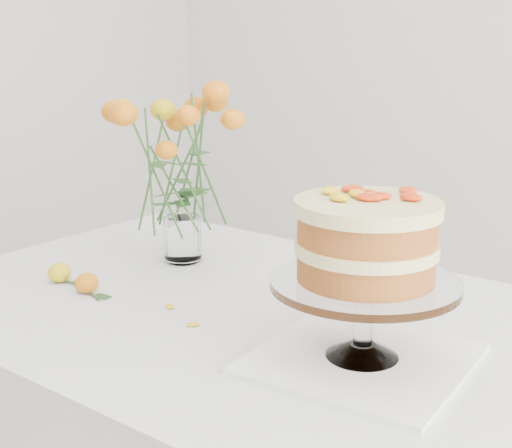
{
  "coord_description": "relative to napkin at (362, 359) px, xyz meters",
  "views": [
    {
      "loc": [
        0.83,
        -1.06,
        1.28
      ],
      "look_at": [
        0.0,
        0.03,
        0.92
      ],
      "focal_mm": 50.0,
      "sensor_mm": 36.0,
      "label": 1
    }
  ],
  "objects": [
    {
      "name": "stray_petal_b",
      "position": [
        -0.33,
        -0.06,
        -0.0
      ],
      "size": [
        0.03,
        0.02,
        0.0
      ],
      "primitive_type": "ellipsoid",
      "color": "yellow",
      "rests_on": "table"
    },
    {
      "name": "cake_stand",
      "position": [
        -0.0,
        0.0,
        0.19
      ],
      "size": [
        0.31,
        0.31,
        0.28
      ],
      "rotation": [
        0.0,
        0.0,
        -0.35
      ],
      "color": "white",
      "rests_on": "napkin"
    },
    {
      "name": "table",
      "position": [
        -0.31,
        0.08,
        -0.09
      ],
      "size": [
        1.43,
        0.93,
        0.76
      ],
      "color": "tan",
      "rests_on": "ground"
    },
    {
      "name": "loose_rose_far",
      "position": [
        -0.63,
        -0.06,
        0.02
      ],
      "size": [
        0.09,
        0.05,
        0.04
      ],
      "rotation": [
        0.0,
        0.0,
        -0.32
      ],
      "color": "orange",
      "rests_on": "table"
    },
    {
      "name": "loose_rose_near",
      "position": [
        -0.73,
        -0.05,
        0.02
      ],
      "size": [
        0.09,
        0.05,
        0.04
      ],
      "rotation": [
        0.0,
        0.0,
        0.16
      ],
      "color": "gold",
      "rests_on": "table"
    },
    {
      "name": "stray_petal_a",
      "position": [
        -0.43,
        -0.02,
        -0.0
      ],
      "size": [
        0.03,
        0.02,
        0.0
      ],
      "primitive_type": "ellipsoid",
      "color": "yellow",
      "rests_on": "table"
    },
    {
      "name": "napkin",
      "position": [
        0.0,
        0.0,
        0.0
      ],
      "size": [
        0.36,
        0.36,
        0.01
      ],
      "primitive_type": "cube",
      "rotation": [
        0.0,
        0.0,
        0.07
      ],
      "color": "white",
      "rests_on": "table"
    },
    {
      "name": "rose_vase",
      "position": [
        -0.62,
        0.22,
        0.26
      ],
      "size": [
        0.3,
        0.3,
        0.45
      ],
      "rotation": [
        0.0,
        0.0,
        -0.04
      ],
      "color": "white",
      "rests_on": "table"
    }
  ]
}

